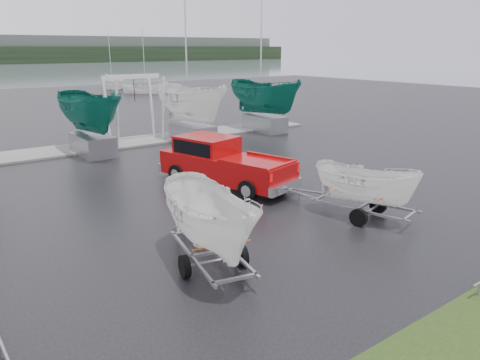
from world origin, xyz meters
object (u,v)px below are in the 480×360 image
(trailer_hitched, at_px, (368,152))
(trailer_parked, at_px, (210,166))
(pickup_truck, at_px, (220,161))
(boat_hoist, at_px, (135,99))

(trailer_hitched, relative_size, trailer_parked, 0.82)
(pickup_truck, bearing_deg, boat_hoist, 69.57)
(pickup_truck, xyz_separation_m, trailer_parked, (-4.68, -6.41, 1.77))
(trailer_hitched, bearing_deg, pickup_truck, 90.00)
(trailer_hitched, xyz_separation_m, trailer_parked, (-6.32, -0.06, 0.50))
(pickup_truck, height_order, trailer_parked, trailer_parked)
(pickup_truck, relative_size, boat_hoist, 1.56)
(trailer_hitched, bearing_deg, boat_hoist, 77.22)
(trailer_parked, xyz_separation_m, boat_hoist, (5.82, 17.24, -0.16))
(pickup_truck, height_order, trailer_hitched, trailer_hitched)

